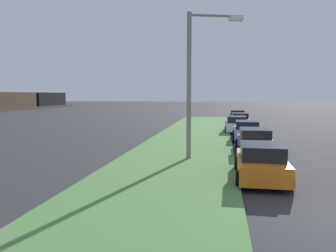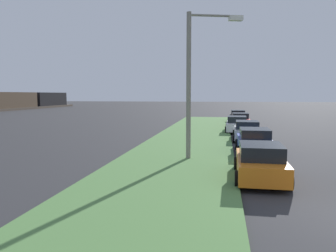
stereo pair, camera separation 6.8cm
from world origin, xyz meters
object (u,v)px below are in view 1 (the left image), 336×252
object	(u,v)px
parked_car_black	(237,116)
streetlight	(196,75)
parked_car_red	(240,120)
parked_car_orange	(261,162)
parked_car_silver	(247,131)
parked_car_blue	(254,141)
parked_car_white	(237,124)

from	to	relation	value
parked_car_black	streetlight	size ratio (longest dim) A/B	0.58
parked_car_red	streetlight	bearing A→B (deg)	170.37
parked_car_orange	parked_car_silver	world-z (taller)	same
parked_car_blue	parked_car_red	xyz separation A→B (m)	(16.28, 0.02, 0.00)
parked_car_black	streetlight	distance (m)	25.60
parked_car_blue	parked_car_white	bearing A→B (deg)	2.77
parked_car_red	parked_car_black	bearing A→B (deg)	-0.04
streetlight	parked_car_orange	bearing A→B (deg)	-141.42
parked_car_orange	streetlight	distance (m)	5.93
streetlight	parked_car_silver	bearing A→B (deg)	-21.40
parked_car_black	streetlight	world-z (taller)	streetlight
parked_car_orange	streetlight	xyz separation A→B (m)	(3.64, 2.91, 3.67)
parked_car_white	parked_car_black	xyz separation A→B (m)	(11.77, -0.56, 0.00)
parked_car_silver	streetlight	xyz separation A→B (m)	(-8.06, 3.16, 3.67)
parked_car_red	streetlight	world-z (taller)	streetlight
parked_car_silver	parked_car_red	world-z (taller)	same
parked_car_blue	parked_car_white	xyz separation A→B (m)	(10.94, 0.57, 0.00)
parked_car_silver	parked_car_black	size ratio (longest dim) A/B	1.01
parked_car_orange	parked_car_silver	distance (m)	11.71
parked_car_orange	parked_car_black	size ratio (longest dim) A/B	1.00
parked_car_blue	parked_car_white	world-z (taller)	same
parked_car_silver	parked_car_red	xyz separation A→B (m)	(10.64, -0.03, 0.00)
parked_car_silver	streetlight	bearing A→B (deg)	160.13
parked_car_silver	parked_car_red	distance (m)	10.64
parked_car_orange	parked_car_silver	xyz separation A→B (m)	(11.71, -0.26, 0.00)
parked_car_blue	parked_car_silver	bearing A→B (deg)	0.23
parked_car_orange	parked_car_red	xyz separation A→B (m)	(22.35, -0.28, 0.00)
parked_car_red	parked_car_blue	bearing A→B (deg)	-179.90
parked_car_orange	parked_car_silver	size ratio (longest dim) A/B	1.00
parked_car_blue	streetlight	size ratio (longest dim) A/B	0.57
parked_car_black	parked_car_blue	bearing A→B (deg)	179.35
parked_car_blue	parked_car_silver	world-z (taller)	same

